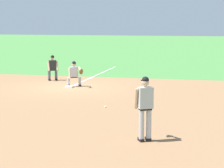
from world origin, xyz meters
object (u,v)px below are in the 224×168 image
pitcher (145,105)px  first_base_bag (70,87)px  umpire (53,67)px  first_baseman (75,73)px  baseball (105,107)px

pitcher → first_base_bag: bearing=30.7°
first_base_bag → umpire: bearing=37.7°
first_base_bag → umpire: (2.35, 1.82, 0.75)m
first_baseman → umpire: bearing=44.6°
first_base_bag → umpire: umpire is taller
baseball → pitcher: 5.08m
baseball → pitcher: pitcher is taller
baseball → pitcher: (-4.41, -2.30, 1.02)m
first_base_bag → pitcher: pitcher is taller
first_baseman → first_base_bag: bearing=151.3°
first_base_bag → first_baseman: first_baseman is taller
baseball → first_baseman: bearing=30.3°
first_baseman → umpire: umpire is taller
first_base_bag → baseball: bearing=-146.4°
pitcher → umpire: 13.51m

